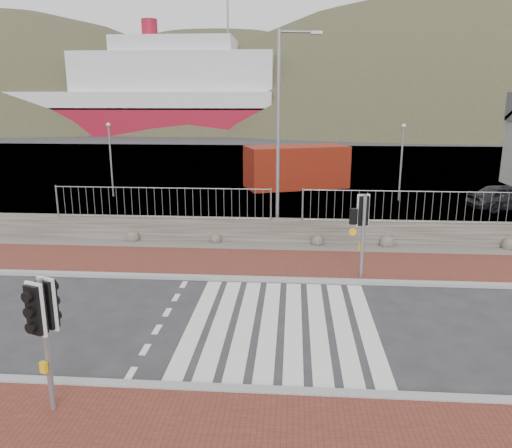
# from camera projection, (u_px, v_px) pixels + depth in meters

# --- Properties ---
(ground) EXTENTS (220.00, 220.00, 0.00)m
(ground) POSITION_uv_depth(u_px,v_px,m) (281.00, 325.00, 12.35)
(ground) COLOR #28282B
(ground) RESTS_ON ground
(sidewalk_far) EXTENTS (40.00, 3.00, 0.08)m
(sidewalk_far) POSITION_uv_depth(u_px,v_px,m) (285.00, 264.00, 16.69)
(sidewalk_far) COLOR brown
(sidewalk_far) RESTS_ON ground
(kerb_near) EXTENTS (40.00, 0.25, 0.12)m
(kerb_near) POSITION_uv_depth(u_px,v_px,m) (277.00, 392.00, 9.44)
(kerb_near) COLOR gray
(kerb_near) RESTS_ON ground
(kerb_far) EXTENTS (40.00, 0.25, 0.12)m
(kerb_far) POSITION_uv_depth(u_px,v_px,m) (284.00, 280.00, 15.24)
(kerb_far) COLOR gray
(kerb_far) RESTS_ON ground
(zebra_crossing) EXTENTS (4.62, 5.60, 0.01)m
(zebra_crossing) POSITION_uv_depth(u_px,v_px,m) (281.00, 324.00, 12.35)
(zebra_crossing) COLOR silver
(zebra_crossing) RESTS_ON ground
(gravel_strip) EXTENTS (40.00, 1.50, 0.06)m
(gravel_strip) POSITION_uv_depth(u_px,v_px,m) (286.00, 247.00, 18.63)
(gravel_strip) COLOR #59544C
(gravel_strip) RESTS_ON ground
(stone_wall) EXTENTS (40.00, 0.60, 0.90)m
(stone_wall) POSITION_uv_depth(u_px,v_px,m) (286.00, 231.00, 19.30)
(stone_wall) COLOR #454039
(stone_wall) RESTS_ON ground
(railing) EXTENTS (18.07, 0.07, 1.22)m
(railing) POSITION_uv_depth(u_px,v_px,m) (287.00, 197.00, 18.81)
(railing) COLOR gray
(railing) RESTS_ON stone_wall
(quay) EXTENTS (120.00, 40.00, 0.50)m
(quay) POSITION_uv_depth(u_px,v_px,m) (291.00, 169.00, 39.31)
(quay) COLOR #4C4C4F
(quay) RESTS_ON ground
(water) EXTENTS (220.00, 50.00, 0.05)m
(water) POSITION_uv_depth(u_px,v_px,m) (292.00, 136.00, 73.14)
(water) COLOR #3F4C54
(water) RESTS_ON ground
(ferry) EXTENTS (50.00, 16.00, 20.00)m
(ferry) POSITION_uv_depth(u_px,v_px,m) (136.00, 98.00, 78.45)
(ferry) COLOR maroon
(ferry) RESTS_ON ground
(hills_backdrop) EXTENTS (254.00, 90.00, 100.00)m
(hills_backdrop) POSITION_uv_depth(u_px,v_px,m) (324.00, 240.00, 102.49)
(hills_backdrop) COLOR #313822
(hills_backdrop) RESTS_ON ground
(traffic_signal_near) EXTENTS (0.42, 0.33, 2.54)m
(traffic_signal_near) POSITION_uv_depth(u_px,v_px,m) (43.00, 318.00, 8.46)
(traffic_signal_near) COLOR gray
(traffic_signal_near) RESTS_ON ground
(traffic_signal_far) EXTENTS (0.66, 0.31, 2.68)m
(traffic_signal_far) POSITION_uv_depth(u_px,v_px,m) (363.00, 218.00, 14.98)
(traffic_signal_far) COLOR gray
(traffic_signal_far) RESTS_ON ground
(streetlight) EXTENTS (1.67, 0.48, 7.91)m
(streetlight) POSITION_uv_depth(u_px,v_px,m) (282.00, 125.00, 19.13)
(streetlight) COLOR gray
(streetlight) RESTS_ON ground
(shipping_container) EXTENTS (6.68, 4.55, 2.57)m
(shipping_container) POSITION_uv_depth(u_px,v_px,m) (296.00, 167.00, 30.91)
(shipping_container) COLOR maroon
(shipping_container) RESTS_ON ground
(car_a) EXTENTS (4.00, 2.07, 1.30)m
(car_a) POSITION_uv_depth(u_px,v_px,m) (508.00, 197.00, 24.80)
(car_a) COLOR black
(car_a) RESTS_ON ground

